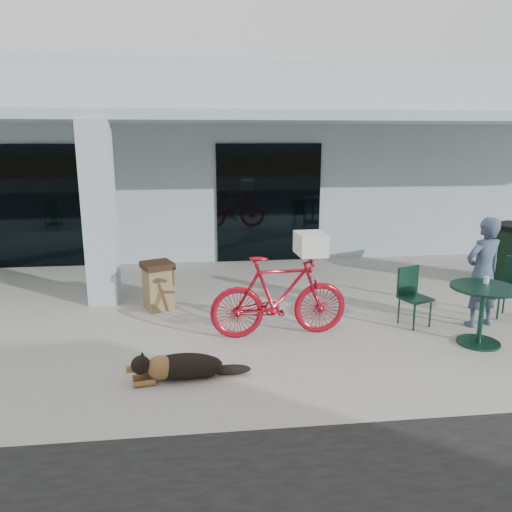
{
  "coord_description": "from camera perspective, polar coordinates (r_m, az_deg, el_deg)",
  "views": [
    {
      "loc": [
        0.16,
        -6.38,
        2.85
      ],
      "look_at": [
        1.07,
        1.27,
        1.0
      ],
      "focal_mm": 35.0,
      "sensor_mm": 36.0,
      "label": 1
    }
  ],
  "objects": [
    {
      "name": "person",
      "position": [
        8.28,
        24.47,
        -1.72
      ],
      "size": [
        0.7,
        0.54,
        1.7
      ],
      "primitive_type": "imported",
      "rotation": [
        0.0,
        0.0,
        3.39
      ],
      "color": "#3B4D64",
      "rests_on": "ground"
    },
    {
      "name": "cafe_chair_far_a",
      "position": [
        8.04,
        17.76,
        -4.54
      ],
      "size": [
        0.53,
        0.56,
        0.9
      ],
      "primitive_type": null,
      "rotation": [
        0.0,
        0.0,
        0.36
      ],
      "color": "#133829",
      "rests_on": "ground"
    },
    {
      "name": "overhang",
      "position": [
        9.99,
        -7.96,
        15.44
      ],
      "size": [
        22.0,
        2.8,
        0.18
      ],
      "primitive_type": "cube",
      "color": "#A9B9C0",
      "rests_on": "column"
    },
    {
      "name": "storefront_glass_right",
      "position": [
        11.57,
        1.46,
        6.04
      ],
      "size": [
        2.4,
        0.06,
        2.7
      ],
      "primitive_type": "cube",
      "color": "black",
      "rests_on": "ground"
    },
    {
      "name": "storefront_glass_left",
      "position": [
        11.94,
        -23.14,
        5.2
      ],
      "size": [
        2.8,
        0.06,
        2.7
      ],
      "primitive_type": "cube",
      "color": "black",
      "rests_on": "ground"
    },
    {
      "name": "trash_receptacle",
      "position": [
        8.56,
        -11.12,
        -3.34
      ],
      "size": [
        0.62,
        0.62,
        0.81
      ],
      "primitive_type": null,
      "rotation": [
        0.0,
        0.0,
        0.4
      ],
      "color": "olive",
      "rests_on": "ground"
    },
    {
      "name": "column",
      "position": [
        8.93,
        -17.46,
        4.58
      ],
      "size": [
        0.5,
        0.5,
        3.12
      ],
      "primitive_type": "cube",
      "color": "#A9B9C0",
      "rests_on": "ground"
    },
    {
      "name": "building",
      "position": [
        14.89,
        -7.5,
        11.07
      ],
      "size": [
        22.0,
        7.0,
        4.5
      ],
      "primitive_type": "cube",
      "color": "#A9B9C0",
      "rests_on": "ground"
    },
    {
      "name": "cup_on_table",
      "position": [
        7.7,
        24.83,
        -2.5
      ],
      "size": [
        0.09,
        0.09,
        0.1
      ],
      "primitive_type": "cylinder",
      "rotation": [
        0.0,
        0.0,
        0.34
      ],
      "color": "white",
      "rests_on": "cafe_table_far"
    },
    {
      "name": "ground",
      "position": [
        6.99,
        -7.62,
        -10.69
      ],
      "size": [
        80.0,
        80.0,
        0.0
      ],
      "primitive_type": "plane",
      "color": "#A7A49D",
      "rests_on": "ground"
    },
    {
      "name": "dog",
      "position": [
        6.18,
        -8.29,
        -12.19
      ],
      "size": [
        1.13,
        0.53,
        0.36
      ],
      "primitive_type": null,
      "rotation": [
        0.0,
        0.0,
        0.16
      ],
      "color": "black",
      "rests_on": "ground"
    },
    {
      "name": "cafe_table_far",
      "position": [
        7.67,
        24.35,
        -6.21
      ],
      "size": [
        1.15,
        1.15,
        0.84
      ],
      "primitive_type": null,
      "rotation": [
        0.0,
        0.0,
        0.34
      ],
      "color": "#133829",
      "rests_on": "ground"
    },
    {
      "name": "laundry_basket",
      "position": [
        7.14,
        6.26,
        1.4
      ],
      "size": [
        0.42,
        0.55,
        0.31
      ],
      "primitive_type": "cube",
      "rotation": [
        0.0,
        0.0,
        1.62
      ],
      "color": "white",
      "rests_on": "bicycle"
    },
    {
      "name": "bicycle",
      "position": [
        7.23,
        2.67,
        -4.61
      ],
      "size": [
        2.03,
        0.67,
        1.21
      ],
      "primitive_type": "imported",
      "rotation": [
        0.0,
        0.0,
        1.62
      ],
      "color": "#B00E1E",
      "rests_on": "ground"
    }
  ]
}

